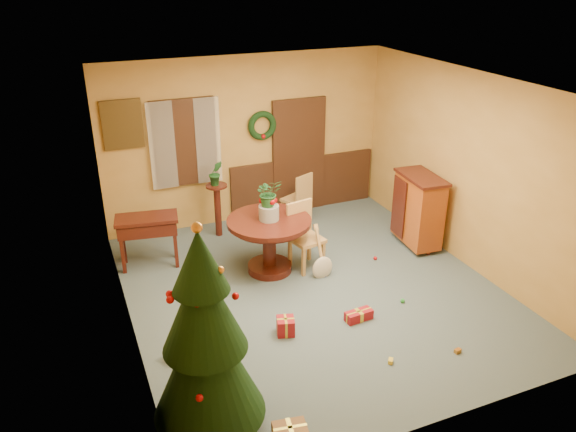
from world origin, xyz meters
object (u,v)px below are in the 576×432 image
writing_desk (147,229)px  sideboard (418,209)px  chair_near (304,233)px  christmas_tree (205,338)px  dining_table (269,235)px

writing_desk → sideboard: bearing=-13.6°
chair_near → writing_desk: bearing=157.0°
chair_near → sideboard: sideboard is taller
christmas_tree → sideboard: size_ratio=1.88×
chair_near → writing_desk: (-2.16, 0.92, 0.06)m
chair_near → christmas_tree: christmas_tree is taller
writing_desk → dining_table: bearing=-28.2°
christmas_tree → dining_table: bearing=58.3°
writing_desk → sideboard: size_ratio=0.81×
chair_near → sideboard: 1.99m
writing_desk → sideboard: sideboard is taller
writing_desk → sideboard: 4.26m
dining_table → chair_near: size_ratio=1.21×
dining_table → sideboard: bearing=-3.0°
chair_near → writing_desk: size_ratio=1.05×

